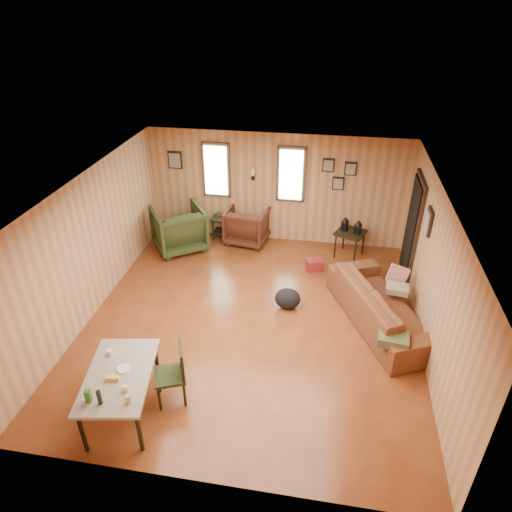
{
  "coord_description": "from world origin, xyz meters",
  "views": [
    {
      "loc": [
        1.1,
        -6.05,
        4.92
      ],
      "look_at": [
        0.0,
        0.4,
        1.05
      ],
      "focal_mm": 32.0,
      "sensor_mm": 36.0,
      "label": 1
    }
  ],
  "objects_px": {
    "recliner_brown": "(248,223)",
    "side_table": "(351,231)",
    "dining_table": "(119,378)",
    "sofa": "(383,299)",
    "recliner_green": "(179,227)",
    "end_table": "(224,223)"
  },
  "relations": [
    {
      "from": "sofa",
      "to": "dining_table",
      "type": "height_order",
      "value": "sofa"
    },
    {
      "from": "dining_table",
      "to": "sofa",
      "type": "bearing_deg",
      "value": 26.03
    },
    {
      "from": "sofa",
      "to": "recliner_green",
      "type": "xyz_separation_m",
      "value": [
        -4.13,
        1.88,
        0.04
      ]
    },
    {
      "from": "recliner_brown",
      "to": "end_table",
      "type": "height_order",
      "value": "recliner_brown"
    },
    {
      "from": "sofa",
      "to": "recliner_brown",
      "type": "xyz_separation_m",
      "value": [
        -2.73,
        2.43,
        -0.03
      ]
    },
    {
      "from": "side_table",
      "to": "recliner_green",
      "type": "bearing_deg",
      "value": -175.49
    },
    {
      "from": "sofa",
      "to": "recliner_green",
      "type": "bearing_deg",
      "value": 41.09
    },
    {
      "from": "side_table",
      "to": "dining_table",
      "type": "height_order",
      "value": "dining_table"
    },
    {
      "from": "side_table",
      "to": "dining_table",
      "type": "distance_m",
      "value": 5.55
    },
    {
      "from": "recliner_brown",
      "to": "recliner_green",
      "type": "xyz_separation_m",
      "value": [
        -1.39,
        -0.55,
        0.07
      ]
    },
    {
      "from": "recliner_green",
      "to": "dining_table",
      "type": "relative_size",
      "value": 0.7
    },
    {
      "from": "end_table",
      "to": "side_table",
      "type": "distance_m",
      "value": 2.8
    },
    {
      "from": "recliner_brown",
      "to": "side_table",
      "type": "bearing_deg",
      "value": -177.9
    },
    {
      "from": "sofa",
      "to": "side_table",
      "type": "xyz_separation_m",
      "value": [
        -0.53,
        2.17,
        0.12
      ]
    },
    {
      "from": "end_table",
      "to": "dining_table",
      "type": "xyz_separation_m",
      "value": [
        -0.18,
        -5.06,
        0.28
      ]
    },
    {
      "from": "side_table",
      "to": "end_table",
      "type": "bearing_deg",
      "value": 172.65
    },
    {
      "from": "sofa",
      "to": "dining_table",
      "type": "distance_m",
      "value": 4.3
    },
    {
      "from": "sofa",
      "to": "recliner_green",
      "type": "height_order",
      "value": "recliner_green"
    },
    {
      "from": "recliner_brown",
      "to": "side_table",
      "type": "xyz_separation_m",
      "value": [
        2.21,
        -0.26,
        0.15
      ]
    },
    {
      "from": "sofa",
      "to": "end_table",
      "type": "height_order",
      "value": "sofa"
    },
    {
      "from": "recliner_brown",
      "to": "dining_table",
      "type": "xyz_separation_m",
      "value": [
        -0.74,
        -4.96,
        0.18
      ]
    },
    {
      "from": "side_table",
      "to": "sofa",
      "type": "bearing_deg",
      "value": -76.35
    }
  ]
}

